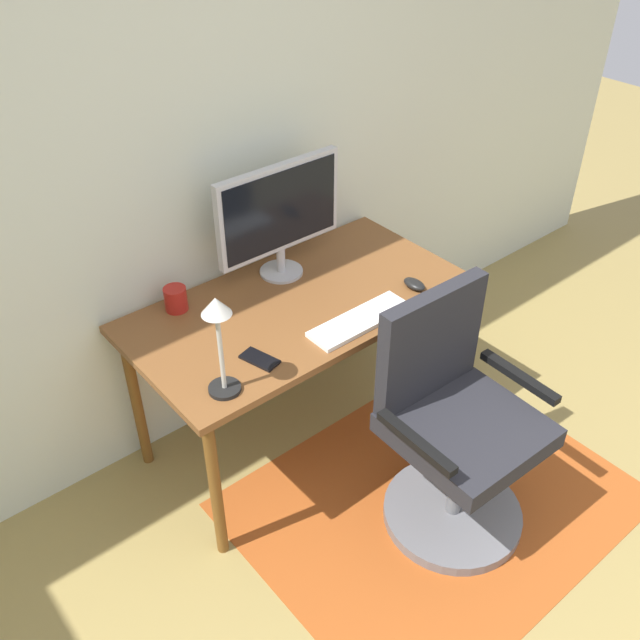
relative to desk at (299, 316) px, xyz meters
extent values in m
cube|color=beige|center=(-0.40, 0.42, 0.65)|extent=(6.00, 0.10, 2.60)
cube|color=#9E481B|center=(0.16, -0.65, -0.64)|extent=(1.49, 1.19, 0.01)
cube|color=brown|center=(0.00, 0.00, 0.06)|extent=(1.36, 0.71, 0.03)
cylinder|color=brown|center=(-0.62, -0.29, -0.30)|extent=(0.04, 0.04, 0.69)
cylinder|color=brown|center=(0.62, -0.29, -0.30)|extent=(0.04, 0.04, 0.69)
cylinder|color=brown|center=(-0.62, 0.29, -0.30)|extent=(0.04, 0.04, 0.69)
cylinder|color=brown|center=(0.62, 0.29, -0.30)|extent=(0.04, 0.04, 0.69)
cylinder|color=#B2B2B7|center=(0.08, 0.21, 0.08)|extent=(0.18, 0.18, 0.01)
cylinder|color=#B2B2B7|center=(0.08, 0.21, 0.14)|extent=(0.04, 0.04, 0.11)
cube|color=#B7B7BC|center=(0.08, 0.21, 0.37)|extent=(0.57, 0.04, 0.36)
cube|color=black|center=(0.08, 0.19, 0.37)|extent=(0.53, 0.00, 0.32)
cube|color=white|center=(0.09, -0.25, 0.08)|extent=(0.43, 0.13, 0.02)
ellipsoid|color=black|center=(0.42, -0.22, 0.09)|extent=(0.06, 0.10, 0.03)
cylinder|color=#A31D17|center=(-0.39, 0.26, 0.12)|extent=(0.09, 0.09, 0.10)
cube|color=black|center=(-0.33, -0.19, 0.08)|extent=(0.10, 0.15, 0.01)
cylinder|color=black|center=(-0.51, -0.25, 0.08)|extent=(0.11, 0.11, 0.01)
cylinder|color=beige|center=(-0.51, -0.25, 0.24)|extent=(0.02, 0.02, 0.30)
cone|color=beige|center=(-0.51, -0.25, 0.42)|extent=(0.10, 0.10, 0.06)
cylinder|color=slate|center=(0.16, -0.75, -0.62)|extent=(0.54, 0.54, 0.05)
cylinder|color=slate|center=(0.16, -0.75, -0.40)|extent=(0.06, 0.06, 0.40)
cube|color=#232328|center=(0.16, -0.75, -0.16)|extent=(0.50, 0.50, 0.08)
cube|color=#232328|center=(0.17, -0.54, 0.10)|extent=(0.47, 0.07, 0.44)
cube|color=black|center=(-0.10, -0.75, -0.05)|extent=(0.05, 0.34, 0.03)
cube|color=black|center=(0.43, -0.76, -0.05)|extent=(0.05, 0.34, 0.03)
camera|label=1|loc=(-1.38, -1.79, 1.66)|focal=39.47mm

